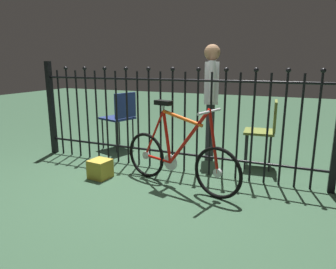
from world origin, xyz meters
TOP-DOWN VIEW (x-y plane):
  - ground_plane at (0.00, 0.00)m, footprint 20.00×20.00m
  - iron_fence at (-0.05, 0.56)m, footprint 3.80×0.07m
  - bicycle at (0.33, 0.07)m, footprint 1.45×0.51m
  - chair_olive at (1.12, 1.10)m, footprint 0.40×0.40m
  - chair_navy at (-1.03, 1.11)m, footprint 0.53×0.53m
  - person_visitor at (0.36, 1.19)m, footprint 0.26×0.46m
  - display_crate at (-0.61, -0.05)m, footprint 0.25×0.25m

SIDE VIEW (x-z plane):
  - ground_plane at x=0.00m, z-range 0.00..0.00m
  - display_crate at x=-0.61m, z-range 0.00..0.22m
  - bicycle at x=0.33m, z-range -0.13..0.81m
  - chair_olive at x=1.12m, z-range 0.10..0.97m
  - chair_navy at x=-1.03m, z-range 0.11..0.99m
  - iron_fence at x=-0.05m, z-range 0.00..1.35m
  - person_visitor at x=0.36m, z-range 0.15..1.71m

